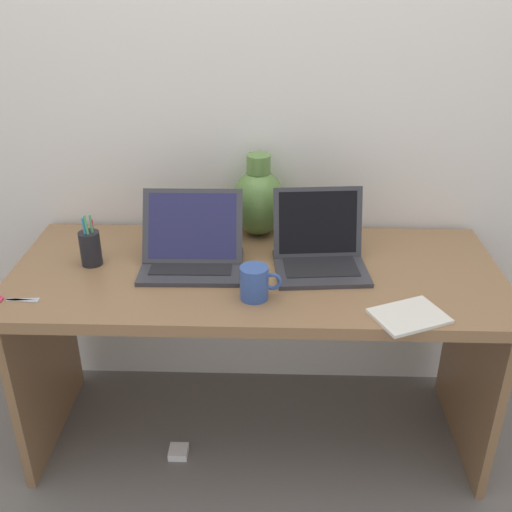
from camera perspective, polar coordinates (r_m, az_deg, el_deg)
ground_plane at (r=2.45m, az=0.00°, el=-16.49°), size 6.00×6.00×0.00m
back_wall at (r=2.21m, az=0.32°, el=14.42°), size 4.40×0.04×2.40m
desk at (r=2.09m, az=0.00°, el=-4.83°), size 1.64×0.69×0.73m
laptop_left at (r=2.03m, az=-6.10°, el=0.84°), size 0.34×0.27×0.24m
laptop_right at (r=2.03m, az=6.04°, el=0.87°), size 0.32×0.29×0.25m
green_vase at (r=2.21m, az=0.23°, el=5.30°), size 0.20×0.20×0.31m
notebook_stack at (r=1.81m, az=14.38°, el=-5.56°), size 0.25×0.22×0.01m
coffee_mug at (r=1.82m, az=-0.12°, el=-2.56°), size 0.13×0.09×0.11m
pen_cup at (r=2.09m, az=-15.49°, el=0.77°), size 0.07×0.07×0.19m
scissors at (r=1.99m, az=-22.70°, el=-3.86°), size 0.15×0.05×0.01m
power_brick at (r=2.37m, az=-7.39°, el=-18.01°), size 0.07×0.07×0.03m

